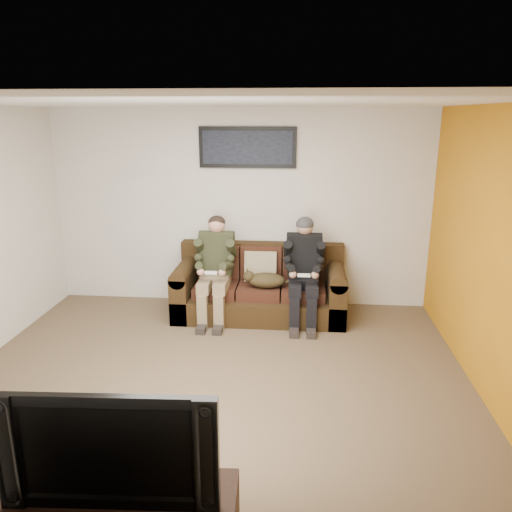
# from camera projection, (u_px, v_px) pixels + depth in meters

# --- Properties ---
(floor) EXTENTS (5.00, 5.00, 0.00)m
(floor) POSITION_uv_depth(u_px,v_px,m) (214.00, 383.00, 4.82)
(floor) COLOR brown
(floor) RESTS_ON ground
(ceiling) EXTENTS (5.00, 5.00, 0.00)m
(ceiling) POSITION_uv_depth(u_px,v_px,m) (206.00, 102.00, 4.11)
(ceiling) COLOR silver
(ceiling) RESTS_ON ground
(wall_back) EXTENTS (5.00, 0.00, 5.00)m
(wall_back) POSITION_uv_depth(u_px,v_px,m) (240.00, 209.00, 6.62)
(wall_back) COLOR beige
(wall_back) RESTS_ON ground
(wall_front) EXTENTS (5.00, 0.00, 5.00)m
(wall_front) POSITION_uv_depth(u_px,v_px,m) (124.00, 384.00, 2.31)
(wall_front) COLOR beige
(wall_front) RESTS_ON ground
(wall_right) EXTENTS (0.00, 4.50, 4.50)m
(wall_right) POSITION_uv_depth(u_px,v_px,m) (500.00, 261.00, 4.25)
(wall_right) COLOR beige
(wall_right) RESTS_ON ground
(accent_wall_right) EXTENTS (0.00, 4.50, 4.50)m
(accent_wall_right) POSITION_uv_depth(u_px,v_px,m) (498.00, 261.00, 4.25)
(accent_wall_right) COLOR #BF7813
(accent_wall_right) RESTS_ON ground
(sofa) EXTENTS (2.14, 0.93, 0.88)m
(sofa) POSITION_uv_depth(u_px,v_px,m) (260.00, 289.00, 6.45)
(sofa) COLOR black
(sofa) RESTS_ON ground
(throw_pillow) EXTENTS (0.41, 0.20, 0.41)m
(throw_pillow) POSITION_uv_depth(u_px,v_px,m) (261.00, 266.00, 6.41)
(throw_pillow) COLOR #92855F
(throw_pillow) RESTS_ON sofa
(throw_blanket) EXTENTS (0.44, 0.21, 0.08)m
(throw_blanket) POSITION_uv_depth(u_px,v_px,m) (213.00, 242.00, 6.62)
(throw_blanket) COLOR tan
(throw_blanket) RESTS_ON sofa
(person_left) EXTENTS (0.51, 0.87, 1.28)m
(person_left) POSITION_uv_depth(u_px,v_px,m) (215.00, 263.00, 6.22)
(person_left) COLOR #887355
(person_left) RESTS_ON sofa
(person_right) EXTENTS (0.51, 0.86, 1.29)m
(person_right) POSITION_uv_depth(u_px,v_px,m) (304.00, 265.00, 6.13)
(person_right) COLOR black
(person_right) RESTS_ON sofa
(cat) EXTENTS (0.66, 0.26, 0.24)m
(cat) POSITION_uv_depth(u_px,v_px,m) (265.00, 280.00, 6.18)
(cat) COLOR #46381B
(cat) RESTS_ON sofa
(framed_poster) EXTENTS (1.25, 0.05, 0.52)m
(framed_poster) POSITION_uv_depth(u_px,v_px,m) (247.00, 147.00, 6.36)
(framed_poster) COLOR black
(framed_poster) RESTS_ON wall_back
(television) EXTENTS (1.21, 0.22, 0.69)m
(television) POSITION_uv_depth(u_px,v_px,m) (114.00, 439.00, 2.76)
(television) COLOR black
(television) RESTS_ON tv_stand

